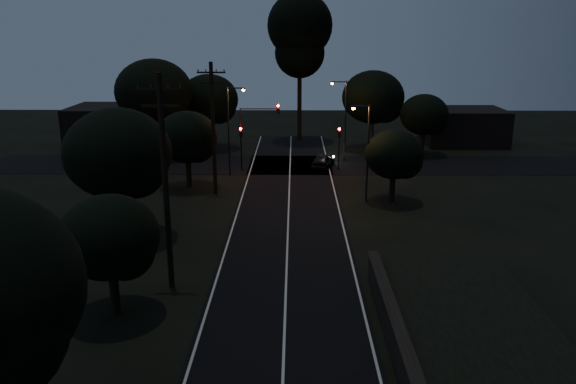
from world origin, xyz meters
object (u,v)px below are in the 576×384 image
object	(u,v)px
tall_pine	(300,35)
streetlight_b	(344,115)
utility_pole_mid	(165,180)
streetlight_a	(231,125)
car	(323,161)
signal_right	(339,141)
streetlight_c	(366,147)
utility_pole_far	(213,127)
signal_left	(241,140)
signal_mast	(259,125)

from	to	relation	value
tall_pine	streetlight_b	size ratio (longest dim) A/B	2.12
utility_pole_mid	streetlight_a	size ratio (longest dim) A/B	1.38
streetlight_a	car	bearing A→B (deg)	19.33
signal_right	streetlight_c	bearing A→B (deg)	-82.98
utility_pole_far	streetlight_a	distance (m)	6.10
tall_pine	signal_right	xyz separation A→B (m)	(3.60, -15.01, -9.40)
signal_left	car	size ratio (longest dim) A/B	1.03
utility_pole_mid	signal_right	bearing A→B (deg)	67.01
utility_pole_mid	utility_pole_far	bearing A→B (deg)	90.00
streetlight_a	tall_pine	bearing A→B (deg)	69.64
utility_pole_far	signal_right	world-z (taller)	utility_pole_far
signal_right	streetlight_c	size ratio (longest dim) A/B	0.55
utility_pole_mid	car	size ratio (longest dim) A/B	2.75
utility_pole_far	utility_pole_mid	bearing A→B (deg)	-90.00
car	signal_left	bearing A→B (deg)	23.47
utility_pole_mid	streetlight_a	xyz separation A→B (m)	(0.69, 23.00, -1.10)
tall_pine	signal_right	bearing A→B (deg)	-76.51
streetlight_a	streetlight_b	bearing A→B (deg)	29.48
signal_left	signal_mast	distance (m)	2.26
tall_pine	streetlight_a	xyz separation A→B (m)	(-6.31, -17.00, -7.60)
tall_pine	streetlight_a	size ratio (longest dim) A/B	2.12
utility_pole_far	streetlight_a	xyz separation A→B (m)	(0.69, 6.00, -0.85)
signal_right	utility_pole_far	bearing A→B (deg)	-143.00
utility_pole_far	signal_mast	world-z (taller)	utility_pole_far
utility_pole_far	tall_pine	bearing A→B (deg)	73.07
signal_left	signal_mast	size ratio (longest dim) A/B	0.66
signal_mast	streetlight_a	xyz separation A→B (m)	(-2.39, -1.99, 0.30)
signal_left	streetlight_a	world-z (taller)	streetlight_a
signal_mast	car	world-z (taller)	signal_mast
utility_pole_far	signal_mast	xyz separation A→B (m)	(3.09, 7.99, -1.15)
signal_left	streetlight_b	size ratio (longest dim) A/B	0.51
signal_right	tall_pine	bearing A→B (deg)	103.49
utility_pole_far	signal_left	distance (m)	8.53
utility_pole_far	signal_mast	size ratio (longest dim) A/B	1.68
signal_left	streetlight_b	world-z (taller)	streetlight_b
utility_pole_mid	signal_mast	bearing A→B (deg)	82.96
streetlight_c	signal_right	bearing A→B (deg)	97.02
utility_pole_far	streetlight_c	bearing A→B (deg)	-9.60
signal_right	signal_mast	distance (m)	7.66
tall_pine	utility_pole_mid	bearing A→B (deg)	-99.93
utility_pole_mid	streetlight_a	world-z (taller)	utility_pole_mid
signal_right	streetlight_a	xyz separation A→B (m)	(-9.91, -1.99, 1.80)
utility_pole_mid	utility_pole_far	distance (m)	17.00
tall_pine	streetlight_b	xyz separation A→B (m)	(4.31, -11.00, -7.60)
tall_pine	utility_pole_far	bearing A→B (deg)	-106.93
signal_left	streetlight_c	xyz separation A→B (m)	(10.43, -9.99, 1.51)
utility_pole_mid	signal_mast	size ratio (longest dim) A/B	1.76
tall_pine	streetlight_c	distance (m)	26.65
car	streetlight_b	bearing A→B (deg)	-108.77
signal_mast	tall_pine	bearing A→B (deg)	75.38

